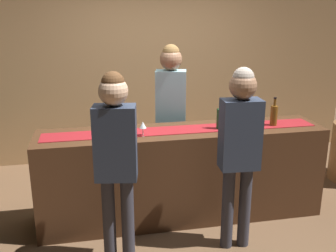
{
  "coord_description": "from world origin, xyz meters",
  "views": [
    {
      "loc": [
        -0.89,
        -3.65,
        2.12
      ],
      "look_at": [
        -0.15,
        0.0,
        1.01
      ],
      "focal_mm": 41.81,
      "sensor_mm": 36.0,
      "label": 1
    }
  ],
  "objects_px": {
    "wine_bottle_amber": "(274,115)",
    "wine_glass_near_customer": "(143,125)",
    "wine_bottle_green": "(220,118)",
    "bartender": "(170,103)",
    "customer_sipping": "(240,141)",
    "wine_bottle_clear": "(123,123)",
    "wine_glass_mid_counter": "(241,117)",
    "customer_browsing": "(116,150)"
  },
  "relations": [
    {
      "from": "wine_bottle_clear",
      "to": "bartender",
      "type": "distance_m",
      "value": 0.85
    },
    {
      "from": "wine_bottle_clear",
      "to": "wine_glass_near_customer",
      "type": "distance_m",
      "value": 0.2
    },
    {
      "from": "wine_bottle_clear",
      "to": "bartender",
      "type": "height_order",
      "value": "bartender"
    },
    {
      "from": "wine_glass_mid_counter",
      "to": "bartender",
      "type": "relative_size",
      "value": 0.08
    },
    {
      "from": "wine_bottle_green",
      "to": "bartender",
      "type": "bearing_deg",
      "value": 121.11
    },
    {
      "from": "wine_bottle_clear",
      "to": "customer_browsing",
      "type": "bearing_deg",
      "value": -100.75
    },
    {
      "from": "wine_bottle_clear",
      "to": "customer_sipping",
      "type": "distance_m",
      "value": 1.13
    },
    {
      "from": "wine_bottle_green",
      "to": "customer_sipping",
      "type": "bearing_deg",
      "value": -91.94
    },
    {
      "from": "bartender",
      "to": "wine_bottle_green",
      "type": "bearing_deg",
      "value": 135.41
    },
    {
      "from": "wine_bottle_amber",
      "to": "customer_browsing",
      "type": "distance_m",
      "value": 1.78
    },
    {
      "from": "customer_browsing",
      "to": "wine_bottle_green",
      "type": "bearing_deg",
      "value": 38.93
    },
    {
      "from": "wine_bottle_green",
      "to": "customer_sipping",
      "type": "relative_size",
      "value": 0.18
    },
    {
      "from": "wine_glass_near_customer",
      "to": "bartender",
      "type": "height_order",
      "value": "bartender"
    },
    {
      "from": "wine_glass_mid_counter",
      "to": "customer_browsing",
      "type": "relative_size",
      "value": 0.09
    },
    {
      "from": "wine_bottle_green",
      "to": "wine_glass_mid_counter",
      "type": "relative_size",
      "value": 2.1
    },
    {
      "from": "wine_bottle_clear",
      "to": "wine_glass_near_customer",
      "type": "relative_size",
      "value": 2.1
    },
    {
      "from": "wine_glass_mid_counter",
      "to": "bartender",
      "type": "xyz_separation_m",
      "value": [
        -0.61,
        0.6,
        0.03
      ]
    },
    {
      "from": "wine_bottle_clear",
      "to": "customer_sipping",
      "type": "height_order",
      "value": "customer_sipping"
    },
    {
      "from": "wine_bottle_amber",
      "to": "bartender",
      "type": "relative_size",
      "value": 0.17
    },
    {
      "from": "wine_bottle_green",
      "to": "customer_sipping",
      "type": "xyz_separation_m",
      "value": [
        -0.02,
        -0.59,
        -0.04
      ]
    },
    {
      "from": "wine_bottle_clear",
      "to": "wine_glass_near_customer",
      "type": "bearing_deg",
      "value": -24.81
    },
    {
      "from": "bartender",
      "to": "customer_browsing",
      "type": "relative_size",
      "value": 1.05
    },
    {
      "from": "wine_bottle_green",
      "to": "bartender",
      "type": "relative_size",
      "value": 0.17
    },
    {
      "from": "wine_bottle_amber",
      "to": "bartender",
      "type": "xyz_separation_m",
      "value": [
        -0.96,
        0.62,
        0.03
      ]
    },
    {
      "from": "wine_glass_near_customer",
      "to": "wine_glass_mid_counter",
      "type": "xyz_separation_m",
      "value": [
        1.02,
        0.09,
        0.0
      ]
    },
    {
      "from": "wine_bottle_green",
      "to": "customer_sipping",
      "type": "distance_m",
      "value": 0.59
    },
    {
      "from": "wine_glass_near_customer",
      "to": "customer_sipping",
      "type": "xyz_separation_m",
      "value": [
        0.77,
        -0.52,
        -0.04
      ]
    },
    {
      "from": "customer_sipping",
      "to": "customer_browsing",
      "type": "height_order",
      "value": "same"
    },
    {
      "from": "wine_bottle_amber",
      "to": "wine_glass_near_customer",
      "type": "xyz_separation_m",
      "value": [
        -1.38,
        -0.07,
        -0.01
      ]
    },
    {
      "from": "wine_bottle_green",
      "to": "bartender",
      "type": "distance_m",
      "value": 0.73
    },
    {
      "from": "wine_bottle_clear",
      "to": "customer_browsing",
      "type": "relative_size",
      "value": 0.18
    },
    {
      "from": "wine_bottle_green",
      "to": "bartender",
      "type": "xyz_separation_m",
      "value": [
        -0.38,
        0.63,
        0.03
      ]
    },
    {
      "from": "wine_glass_mid_counter",
      "to": "customer_browsing",
      "type": "xyz_separation_m",
      "value": [
        -1.32,
        -0.63,
        -0.04
      ]
    },
    {
      "from": "wine_bottle_amber",
      "to": "wine_glass_near_customer",
      "type": "relative_size",
      "value": 2.1
    },
    {
      "from": "wine_bottle_green",
      "to": "wine_glass_mid_counter",
      "type": "bearing_deg",
      "value": 6.87
    },
    {
      "from": "customer_sipping",
      "to": "customer_browsing",
      "type": "distance_m",
      "value": 1.07
    },
    {
      "from": "wine_glass_mid_counter",
      "to": "wine_bottle_amber",
      "type": "bearing_deg",
      "value": -3.5
    },
    {
      "from": "wine_bottle_clear",
      "to": "wine_bottle_green",
      "type": "relative_size",
      "value": 1.0
    },
    {
      "from": "wine_bottle_clear",
      "to": "wine_bottle_amber",
      "type": "bearing_deg",
      "value": -0.39
    },
    {
      "from": "wine_glass_near_customer",
      "to": "bartender",
      "type": "distance_m",
      "value": 0.81
    },
    {
      "from": "wine_glass_near_customer",
      "to": "bartender",
      "type": "bearing_deg",
      "value": 59.2
    },
    {
      "from": "bartender",
      "to": "customer_sipping",
      "type": "xyz_separation_m",
      "value": [
        0.36,
        -1.22,
        -0.07
      ]
    }
  ]
}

